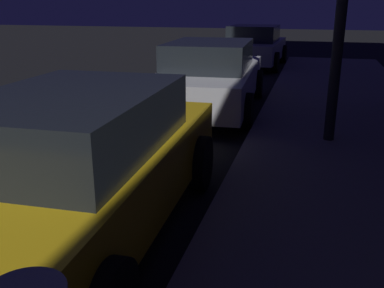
{
  "coord_description": "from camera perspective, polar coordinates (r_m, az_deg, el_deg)",
  "views": [
    {
      "loc": [
        4.92,
        0.23,
        2.18
      ],
      "look_at": [
        4.04,
        3.43,
        1.1
      ],
      "focal_mm": 40.64,
      "sensor_mm": 36.0,
      "label": 1
    }
  ],
  "objects": [
    {
      "name": "car_white",
      "position": [
        9.27,
        2.38,
        8.9
      ],
      "size": [
        2.23,
        4.65,
        1.43
      ],
      "color": "silver",
      "rests_on": "ground"
    },
    {
      "name": "car_silver",
      "position": [
        16.01,
        8.14,
        12.57
      ],
      "size": [
        2.15,
        4.15,
        1.43
      ],
      "color": "#B7B7BF",
      "rests_on": "ground"
    },
    {
      "name": "car_yellow_cab",
      "position": [
        4.25,
        -14.87,
        -2.76
      ],
      "size": [
        2.1,
        4.43,
        1.43
      ],
      "color": "gold",
      "rests_on": "ground"
    }
  ]
}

